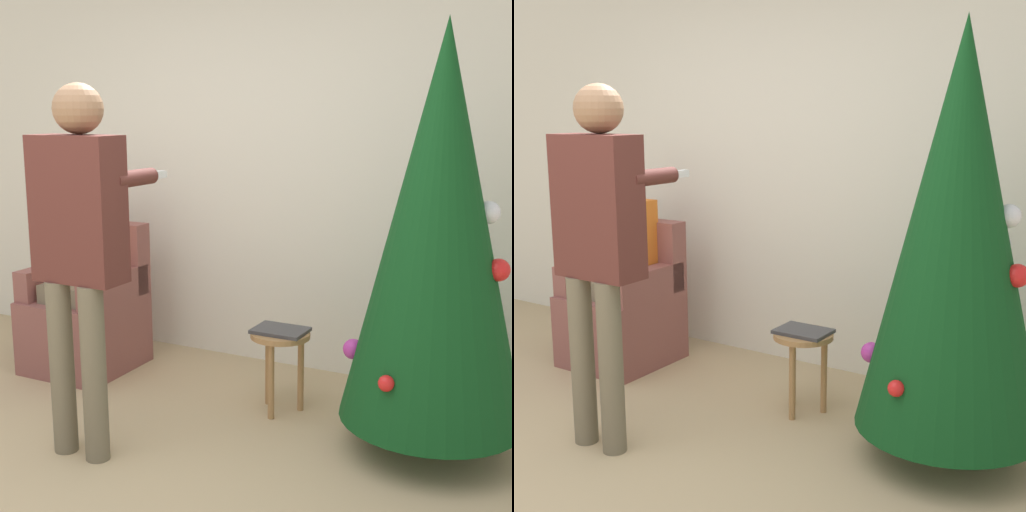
% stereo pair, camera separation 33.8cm
% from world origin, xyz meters
% --- Properties ---
extents(ground_plane, '(14.00, 14.00, 0.00)m').
position_xyz_m(ground_plane, '(0.00, 0.00, 0.00)').
color(ground_plane, tan).
extents(wall_back, '(8.00, 0.06, 2.70)m').
position_xyz_m(wall_back, '(0.00, 2.23, 1.35)').
color(wall_back, silver).
rests_on(wall_back, ground_plane).
extents(christmas_tree, '(0.90, 0.90, 2.11)m').
position_xyz_m(christmas_tree, '(1.36, 1.40, 1.14)').
color(christmas_tree, brown).
rests_on(christmas_tree, ground_plane).
extents(armchair, '(0.62, 0.65, 0.95)m').
position_xyz_m(armchair, '(-0.96, 1.58, 0.35)').
color(armchair, brown).
rests_on(armchair, ground_plane).
extents(person_seated, '(0.36, 0.46, 1.30)m').
position_xyz_m(person_seated, '(-0.96, 1.56, 0.72)').
color(person_seated, '#6B604C').
rests_on(person_seated, ground_plane).
extents(person_standing, '(0.46, 0.57, 1.81)m').
position_xyz_m(person_standing, '(-0.17, 0.63, 1.10)').
color(person_standing, '#6B604C').
rests_on(person_standing, ground_plane).
extents(side_stool, '(0.34, 0.34, 0.47)m').
position_xyz_m(side_stool, '(0.49, 1.49, 0.38)').
color(side_stool, '#A37547').
rests_on(side_stool, ground_plane).
extents(laptop, '(0.29, 0.22, 0.02)m').
position_xyz_m(laptop, '(0.49, 1.49, 0.48)').
color(laptop, '#38383D').
rests_on(laptop, side_stool).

